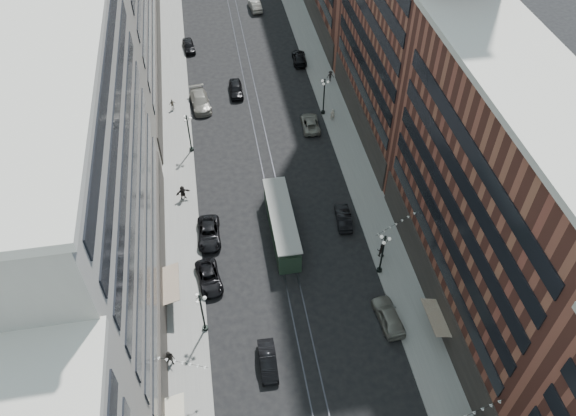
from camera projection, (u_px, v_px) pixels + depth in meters
ground at (257, 121)px, 76.96m from camera, size 220.00×220.00×0.00m
sidewalk_west at (175, 87)px, 82.50m from camera, size 4.00×180.00×0.15m
sidewalk_east at (321, 73)px, 85.06m from camera, size 4.00×180.00×0.15m
rail_west at (244, 81)px, 83.74m from camera, size 0.12×180.00×0.02m
rail_east at (253, 80)px, 83.91m from camera, size 0.12×180.00×0.02m
building_west_mid at (89, 200)px, 46.39m from camera, size 8.00×36.00×28.00m
building_east_mid at (495, 210)px, 48.34m from camera, size 8.00×30.00×24.00m
lamppost_sw_far at (202, 312)px, 51.68m from camera, size 1.03×1.14×5.52m
lamppost_sw_mid at (189, 132)px, 70.23m from camera, size 1.03×1.14×5.52m
lamppost_se_far at (383, 253)px, 56.57m from camera, size 1.03×1.14×5.52m
lamppost_se_mid at (324, 95)px, 75.81m from camera, size 1.03×1.14×5.52m
streetcar at (282, 225)px, 61.45m from camera, size 2.56×11.56×3.20m
car_2 at (209, 278)px, 57.38m from camera, size 2.90×5.18×1.37m
car_4 at (389, 316)px, 53.98m from camera, size 2.41×5.14×1.70m
car_5 at (268, 361)px, 50.79m from camera, size 1.61×4.41×1.44m
pedestrian_2 at (170, 359)px, 50.52m from camera, size 1.03×0.72×1.93m
car_7 at (209, 233)px, 61.54m from camera, size 2.60×5.36×1.47m
car_8 at (200, 101)px, 78.67m from camera, size 3.13×6.31×1.76m
car_9 at (189, 46)px, 89.44m from camera, size 2.16×4.48×1.47m
car_10 at (343, 217)px, 63.24m from camera, size 1.92×4.50×1.44m
car_11 at (310, 123)px, 75.43m from camera, size 2.50×5.00×1.36m
car_12 at (299, 58)px, 86.96m from camera, size 2.38×5.09×1.44m
car_13 at (236, 89)px, 80.88m from camera, size 1.94×4.72×1.60m
car_14 at (255, 5)px, 99.00m from camera, size 2.15×5.07×1.63m
pedestrian_5 at (183, 192)px, 65.55m from camera, size 1.79×1.02×1.86m
pedestrian_6 at (172, 104)px, 78.01m from camera, size 1.02×0.65×1.61m
pedestrian_7 at (381, 250)px, 59.51m from camera, size 0.93×0.66×1.74m
pedestrian_8 at (332, 115)px, 76.17m from camera, size 0.66×0.44×1.78m
pedestrian_9 at (330, 76)px, 82.86m from camera, size 1.12×0.51×1.69m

